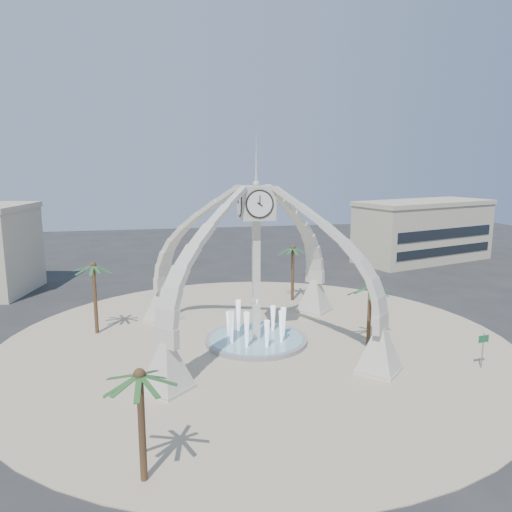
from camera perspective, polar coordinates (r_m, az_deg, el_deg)
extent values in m
plane|color=#282828|center=(39.93, 0.02, -9.89)|extent=(140.00, 140.00, 0.00)
cylinder|color=tan|center=(39.92, 0.02, -9.85)|extent=(40.00, 40.00, 0.06)
cube|color=beige|center=(38.47, 0.02, -3.05)|extent=(0.55, 0.55, 9.80)
cube|color=beige|center=(37.48, 0.02, 6.12)|extent=(2.50, 2.50, 2.50)
cone|color=beige|center=(37.35, 0.02, 11.09)|extent=(0.20, 0.20, 4.00)
cylinder|color=white|center=(36.22, 0.43, 5.95)|extent=(1.84, 0.04, 1.84)
pyramid|color=beige|center=(47.68, 6.72, -4.49)|extent=(3.80, 3.80, 3.20)
pyramid|color=beige|center=(45.45, -10.58, -5.36)|extent=(3.80, 3.80, 3.20)
pyramid|color=beige|center=(32.09, -10.16, -12.32)|extent=(3.80, 3.80, 3.20)
pyramid|color=beige|center=(35.18, 13.94, -10.36)|extent=(3.80, 3.80, 3.20)
cylinder|color=#99999B|center=(39.86, 0.02, -9.62)|extent=(8.00, 8.00, 0.40)
cylinder|color=#86BAC8|center=(39.78, 0.02, -9.33)|extent=(7.40, 7.40, 0.04)
cone|color=white|center=(39.26, 0.02, -7.13)|extent=(0.60, 0.60, 3.20)
cube|color=#BBAD91|center=(75.32, 18.55, 2.52)|extent=(21.49, 13.79, 8.00)
cube|color=#BBAD91|center=(74.86, 18.75, 5.78)|extent=(21.87, 14.17, 0.60)
cylinder|color=brown|center=(39.85, 12.81, -6.57)|extent=(0.31, 0.31, 4.79)
cylinder|color=brown|center=(43.11, -17.91, -4.71)|extent=(0.31, 0.31, 5.95)
cylinder|color=brown|center=(50.91, 4.20, -2.04)|extent=(0.33, 0.33, 5.64)
cylinder|color=brown|center=(23.67, -12.92, -18.58)|extent=(0.32, 0.32, 5.20)
cylinder|color=slate|center=(38.17, 24.46, -9.84)|extent=(0.08, 0.08, 2.57)
cube|color=#175E35|center=(37.89, 24.56, -8.60)|extent=(0.87, 0.16, 0.51)
cube|color=white|center=(37.89, 24.56, -8.60)|extent=(0.94, 0.15, 0.59)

